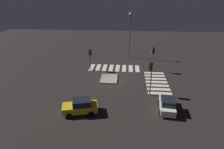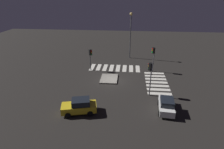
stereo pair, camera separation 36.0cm
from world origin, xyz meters
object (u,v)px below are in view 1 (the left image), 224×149
(car_white, at_px, (167,104))
(traffic_light_north, at_px, (90,55))
(traffic_light_east, at_px, (153,53))
(traffic_island, at_px, (109,79))
(car_yellow, at_px, (80,106))
(street_lamp, at_px, (130,28))
(traffic_light_south, at_px, (151,71))

(car_white, xyz_separation_m, traffic_light_north, (11.15, 10.80, 2.00))
(traffic_light_east, height_order, traffic_light_north, traffic_light_east)
(traffic_island, relative_size, car_yellow, 0.84)
(car_yellow, xyz_separation_m, street_lamp, (19.73, -5.31, 5.09))
(car_white, distance_m, traffic_light_north, 15.65)
(traffic_island, relative_size, traffic_light_south, 0.77)
(traffic_island, relative_size, traffic_light_north, 0.94)
(car_yellow, distance_m, car_white, 9.70)
(traffic_island, distance_m, traffic_light_south, 7.81)
(car_yellow, distance_m, traffic_light_south, 9.59)
(traffic_light_south, relative_size, traffic_light_north, 1.21)
(street_lamp, bearing_deg, car_white, -166.86)
(traffic_island, bearing_deg, traffic_light_south, -127.32)
(street_lamp, bearing_deg, car_yellow, 164.95)
(car_yellow, bearing_deg, car_white, 173.94)
(car_yellow, relative_size, car_white, 1.08)
(traffic_light_north, bearing_deg, street_lamp, 92.07)
(traffic_island, bearing_deg, traffic_light_north, 45.97)
(traffic_island, xyz_separation_m, traffic_light_north, (3.36, 3.48, 2.69))
(traffic_light_east, distance_m, traffic_light_north, 10.34)
(traffic_light_south, distance_m, street_lamp, 15.42)
(car_white, xyz_separation_m, street_lamp, (18.47, 4.31, 5.13))
(car_white, xyz_separation_m, traffic_light_east, (11.58, 0.48, 2.38))
(traffic_island, bearing_deg, car_white, -136.77)
(traffic_island, bearing_deg, car_yellow, 165.77)
(traffic_light_north, relative_size, street_lamp, 0.41)
(traffic_light_south, height_order, traffic_light_east, traffic_light_south)
(traffic_light_north, bearing_deg, car_yellow, -40.94)
(traffic_island, distance_m, car_white, 10.72)
(traffic_light_east, bearing_deg, traffic_island, -4.50)
(traffic_light_north, xyz_separation_m, street_lamp, (7.32, -6.49, 3.13))
(car_yellow, distance_m, traffic_light_east, 15.93)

